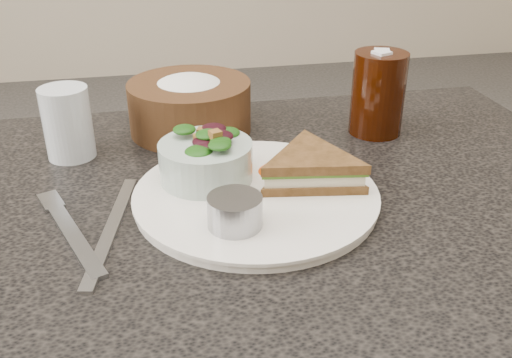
{
  "coord_description": "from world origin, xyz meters",
  "views": [
    {
      "loc": [
        -0.11,
        -0.59,
        1.1
      ],
      "look_at": [
        0.01,
        0.01,
        0.78
      ],
      "focal_mm": 40.0,
      "sensor_mm": 36.0,
      "label": 1
    }
  ],
  "objects": [
    {
      "name": "dinner_plate",
      "position": [
        0.01,
        0.01,
        0.76
      ],
      "size": [
        0.29,
        0.29,
        0.01
      ],
      "primitive_type": "cylinder",
      "color": "silver",
      "rests_on": "dining_table"
    },
    {
      "name": "knife",
      "position": [
        -0.16,
        -0.03,
        0.75
      ],
      "size": [
        0.06,
        0.23,
        0.0
      ],
      "primitive_type": "cube",
      "rotation": [
        0.0,
        0.0,
        -0.2
      ],
      "color": "#A8A9AD",
      "rests_on": "dining_table"
    },
    {
      "name": "fork",
      "position": [
        -0.2,
        -0.03,
        0.75
      ],
      "size": [
        0.08,
        0.17,
        0.0
      ],
      "primitive_type": "cube",
      "rotation": [
        0.0,
        0.0,
        0.37
      ],
      "color": "#9CA0A6",
      "rests_on": "dining_table"
    },
    {
      "name": "bread_basket",
      "position": [
        -0.04,
        0.24,
        0.8
      ],
      "size": [
        0.2,
        0.2,
        0.11
      ],
      "primitive_type": null,
      "rotation": [
        0.0,
        0.0,
        -0.06
      ],
      "color": "#462B19",
      "rests_on": "dining_table"
    },
    {
      "name": "sandwich",
      "position": [
        0.09,
        0.01,
        0.78
      ],
      "size": [
        0.17,
        0.17,
        0.04
      ],
      "primitive_type": null,
      "rotation": [
        0.0,
        0.0,
        -0.15
      ],
      "color": "brown",
      "rests_on": "dinner_plate"
    },
    {
      "name": "salad_bowl",
      "position": [
        -0.04,
        0.05,
        0.8
      ],
      "size": [
        0.15,
        0.15,
        0.07
      ],
      "primitive_type": null,
      "rotation": [
        0.0,
        0.0,
        -0.41
      ],
      "color": "#9CAFA3",
      "rests_on": "dinner_plate"
    },
    {
      "name": "water_glass",
      "position": [
        -0.22,
        0.18,
        0.8
      ],
      "size": [
        0.08,
        0.08,
        0.1
      ],
      "primitive_type": "cylinder",
      "rotation": [
        0.0,
        0.0,
        0.2
      ],
      "color": "silver",
      "rests_on": "dining_table"
    },
    {
      "name": "orange_wedge",
      "position": [
        0.05,
        0.05,
        0.77
      ],
      "size": [
        0.07,
        0.07,
        0.02
      ],
      "primitive_type": "cone",
      "rotation": [
        0.0,
        0.0,
        0.53
      ],
      "color": "#F54903",
      "rests_on": "dinner_plate"
    },
    {
      "name": "cola_glass",
      "position": [
        0.24,
        0.18,
        0.82
      ],
      "size": [
        0.11,
        0.11,
        0.14
      ],
      "primitive_type": null,
      "rotation": [
        0.0,
        0.0,
        0.41
      ],
      "color": "black",
      "rests_on": "dining_table"
    },
    {
      "name": "dressing_ramekin",
      "position": [
        -0.02,
        -0.07,
        0.78
      ],
      "size": [
        0.07,
        0.07,
        0.04
      ],
      "primitive_type": "cylinder",
      "rotation": [
        0.0,
        0.0,
        0.16
      ],
      "color": "gray",
      "rests_on": "dinner_plate"
    }
  ]
}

